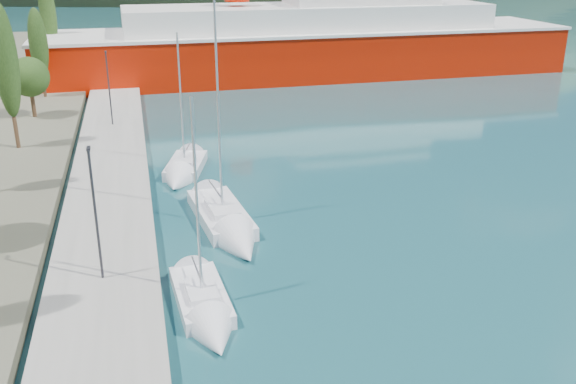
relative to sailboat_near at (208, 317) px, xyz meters
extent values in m
plane|color=#1B4D52|center=(4.70, 111.29, -0.28)|extent=(1400.00, 1400.00, 0.00)
cube|color=gray|center=(-4.30, 17.29, 0.12)|extent=(5.00, 88.00, 0.80)
cylinder|color=#47301E|center=(-11.07, 26.25, 1.59)|extent=(0.30, 0.30, 2.33)
ellipsoid|color=#253E16|center=(-11.07, 26.25, 6.89)|extent=(1.80, 1.80, 8.28)
cylinder|color=#47301E|center=(-11.07, 35.90, 1.50)|extent=(0.36, 0.36, 2.15)
sphere|color=#253E16|center=(-11.07, 35.90, 3.95)|extent=(3.44, 3.44, 3.44)
cylinder|color=#47301E|center=(-11.07, 44.33, 1.37)|extent=(0.30, 0.30, 1.91)
ellipsoid|color=#253E16|center=(-11.07, 44.33, 5.71)|extent=(1.80, 1.80, 6.76)
cylinder|color=#47301E|center=(-11.07, 55.19, 1.66)|extent=(0.30, 0.30, 2.47)
ellipsoid|color=#253E16|center=(-11.07, 55.19, 7.27)|extent=(1.80, 1.80, 8.76)
cylinder|color=#2D2D33|center=(-4.30, 3.59, 3.52)|extent=(0.12, 0.12, 6.00)
cube|color=#2D2D33|center=(-4.30, 3.84, 6.52)|extent=(0.15, 0.50, 0.12)
cylinder|color=#2D2D33|center=(-4.30, 31.16, 3.52)|extent=(0.12, 0.12, 6.00)
cube|color=#2D2D33|center=(-4.30, 31.41, 6.52)|extent=(0.15, 0.50, 0.12)
cube|color=silver|center=(-0.11, 1.72, -0.05)|extent=(2.44, 5.27, 0.82)
cube|color=silver|center=(-0.09, 1.38, 0.50)|extent=(1.39, 2.13, 0.32)
cylinder|color=silver|center=(-0.09, 1.38, 4.70)|extent=(0.12, 0.12, 8.68)
cone|color=silver|center=(0.10, -1.56, -0.05)|extent=(2.26, 2.53, 2.10)
cube|color=silver|center=(2.00, 10.66, -0.01)|extent=(3.24, 7.17, 0.98)
cube|color=silver|center=(2.05, 10.20, 0.65)|extent=(1.79, 2.92, 0.38)
cylinder|color=silver|center=(2.05, 10.20, 6.47)|extent=(0.12, 0.12, 11.97)
cone|color=silver|center=(2.48, 6.24, -0.01)|extent=(2.84, 3.49, 2.50)
cube|color=silver|center=(0.83, 20.10, -0.03)|extent=(3.56, 5.60, 0.89)
cube|color=silver|center=(0.74, 19.76, 0.56)|extent=(1.86, 2.36, 0.35)
cylinder|color=silver|center=(0.74, 19.76, 4.86)|extent=(0.12, 0.12, 8.89)
cone|color=silver|center=(-0.04, 16.90, -0.03)|extent=(2.83, 2.94, 2.27)
cube|color=#B31501|center=(18.74, 53.14, 2.11)|extent=(63.35, 14.55, 6.09)
cube|color=silver|center=(18.74, 53.14, 5.16)|extent=(63.80, 14.95, 0.33)
cube|color=silver|center=(18.74, 53.14, 6.46)|extent=(43.76, 11.87, 3.26)
camera|label=1|loc=(-2.14, -23.27, 14.44)|focal=40.00mm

